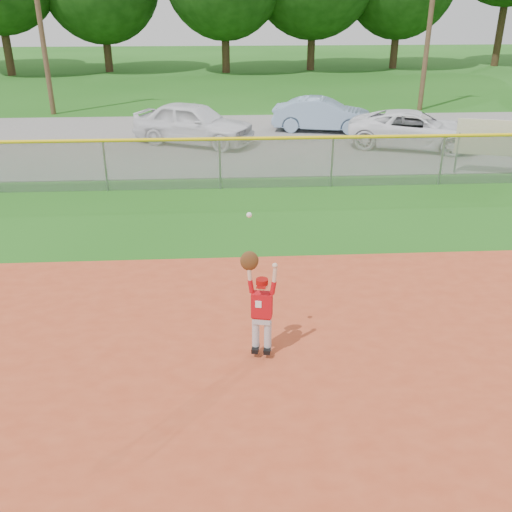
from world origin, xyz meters
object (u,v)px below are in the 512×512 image
at_px(car_blue, 322,114).
at_px(car_white_b, 414,130).
at_px(ballplayer, 260,303).
at_px(car_white_a, 194,123).
at_px(sponsor_sign, 489,139).

bearing_deg(car_blue, car_white_b, -122.95).
distance_m(car_blue, ballplayer, 16.62).
bearing_deg(car_white_a, car_blue, -45.18).
distance_m(car_blue, car_white_b, 4.21).
bearing_deg(car_white_a, sponsor_sign, -91.84).
relative_size(car_white_a, ballplayer, 1.98).
relative_size(car_blue, car_white_b, 0.85).
distance_m(car_white_b, sponsor_sign, 3.82).
bearing_deg(car_white_b, car_blue, 64.32).
distance_m(sponsor_sign, ballplayer, 12.38).
xyz_separation_m(sponsor_sign, ballplayer, (-7.83, -9.59, -0.18)).
bearing_deg(car_white_b, car_white_a, 102.62).
xyz_separation_m(car_white_b, sponsor_sign, (1.18, -3.60, 0.47)).
bearing_deg(car_white_b, ballplayer, 173.18).
relative_size(car_white_a, sponsor_sign, 2.42).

